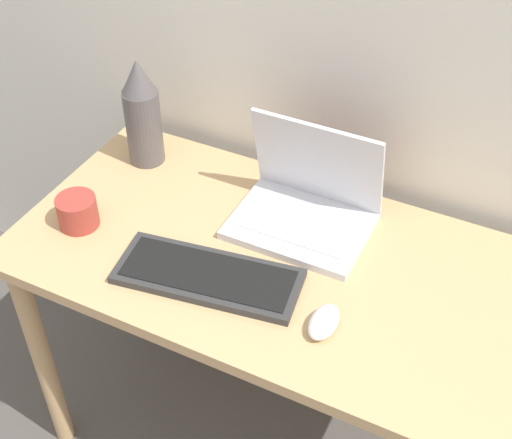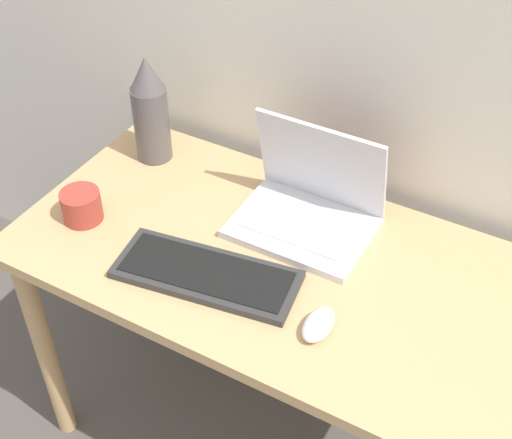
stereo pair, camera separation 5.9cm
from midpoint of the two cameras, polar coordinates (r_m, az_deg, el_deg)
name	(u,v)px [view 1 (the left image)]	position (r m, az deg, el deg)	size (l,w,h in m)	color
desk	(274,289)	(1.68, 0.48, -5.56)	(1.20, 0.62, 0.74)	tan
laptop	(306,203)	(1.66, 3.04, 1.29)	(0.32, 0.24, 0.25)	silver
keyboard	(208,276)	(1.55, -4.93, -4.54)	(0.42, 0.22, 0.02)	#2D2D2D
mouse	(324,322)	(1.45, 4.28, -8.20)	(0.06, 0.10, 0.03)	silver
vase	(142,113)	(1.83, -10.01, 8.37)	(0.09, 0.09, 0.29)	#514C4C
mug	(78,212)	(1.72, -15.04, 0.60)	(0.09, 0.09, 0.08)	#9E382D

